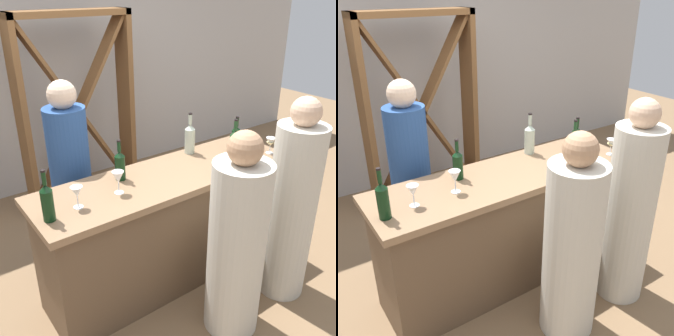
{
  "view_description": "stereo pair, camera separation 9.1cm",
  "coord_description": "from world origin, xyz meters",
  "views": [
    {
      "loc": [
        -1.53,
        -2.08,
        2.2
      ],
      "look_at": [
        0.0,
        0.0,
        0.99
      ],
      "focal_mm": 41.8,
      "sensor_mm": 36.0,
      "label": 1
    },
    {
      "loc": [
        -1.45,
        -2.13,
        2.2
      ],
      "look_at": [
        0.0,
        0.0,
        0.99
      ],
      "focal_mm": 41.8,
      "sensor_mm": 36.0,
      "label": 2
    }
  ],
  "objects": [
    {
      "name": "wine_glass_near_center",
      "position": [
        0.51,
        -0.13,
        1.05
      ],
      "size": [
        0.07,
        0.07,
        0.17
      ],
      "color": "white",
      "rests_on": "bar_counter"
    },
    {
      "name": "person_center_guest",
      "position": [
        0.64,
        -0.64,
        0.72
      ],
      "size": [
        0.44,
        0.44,
        1.56
      ],
      "rotation": [
        0.0,
        0.0,
        1.26
      ],
      "color": "beige",
      "rests_on": "ground"
    },
    {
      "name": "back_wall",
      "position": [
        0.0,
        2.2,
        1.4
      ],
      "size": [
        8.0,
        0.1,
        2.8
      ],
      "primitive_type": "cube",
      "color": "#BCB7B2",
      "rests_on": "ground"
    },
    {
      "name": "wine_glass_near_left",
      "position": [
        0.91,
        -0.18,
        1.03
      ],
      "size": [
        0.08,
        0.08,
        0.14
      ],
      "color": "white",
      "rests_on": "bar_counter"
    },
    {
      "name": "wine_bottle_second_left_dark_green",
      "position": [
        -0.32,
        0.13,
        1.05
      ],
      "size": [
        0.07,
        0.07,
        0.3
      ],
      "color": "black",
      "rests_on": "bar_counter"
    },
    {
      "name": "ground_plane",
      "position": [
        0.0,
        0.0,
        0.0
      ],
      "size": [
        12.0,
        12.0,
        0.0
      ],
      "primitive_type": "plane",
      "color": "#846647"
    },
    {
      "name": "person_right_guest",
      "position": [
        -0.51,
        0.6,
        0.75
      ],
      "size": [
        0.37,
        0.37,
        1.59
      ],
      "rotation": [
        0.0,
        0.0,
        -1.39
      ],
      "color": "#284C8C",
      "rests_on": "ground"
    },
    {
      "name": "bar_counter",
      "position": [
        0.0,
        0.0,
        0.47
      ],
      "size": [
        2.04,
        0.61,
        0.94
      ],
      "color": "brown",
      "rests_on": "ground"
    },
    {
      "name": "wine_rack",
      "position": [
        0.05,
        1.65,
        0.99
      ],
      "size": [
        1.22,
        0.28,
        1.99
      ],
      "color": "brown",
      "rests_on": "ground"
    },
    {
      "name": "wine_glass_far_left",
      "position": [
        -0.43,
        -0.03,
        1.05
      ],
      "size": [
        0.08,
        0.08,
        0.16
      ],
      "color": "white",
      "rests_on": "bar_counter"
    },
    {
      "name": "wine_bottle_second_right_olive_green",
      "position": [
        0.6,
        -0.07,
        1.06
      ],
      "size": [
        0.08,
        0.08,
        0.32
      ],
      "color": "#193D1E",
      "rests_on": "bar_counter"
    },
    {
      "name": "wine_bottle_center_clear_pale",
      "position": [
        0.38,
        0.22,
        1.07
      ],
      "size": [
        0.08,
        0.08,
        0.34
      ],
      "color": "#B7C6B2",
      "rests_on": "bar_counter"
    },
    {
      "name": "wine_bottle_leftmost_dark_green",
      "position": [
        -0.93,
        -0.08,
        1.06
      ],
      "size": [
        0.07,
        0.07,
        0.33
      ],
      "color": "black",
      "rests_on": "bar_counter"
    },
    {
      "name": "wine_bottle_rightmost_dark_green",
      "position": [
        0.73,
        0.04,
        1.05
      ],
      "size": [
        0.08,
        0.08,
        0.29
      ],
      "color": "black",
      "rests_on": "bar_counter"
    },
    {
      "name": "wine_glass_near_right",
      "position": [
        -0.73,
        -0.05,
        1.04
      ],
      "size": [
        0.08,
        0.08,
        0.15
      ],
      "color": "white",
      "rests_on": "bar_counter"
    },
    {
      "name": "person_left_guest",
      "position": [
        0.06,
        -0.67,
        0.66
      ],
      "size": [
        0.47,
        0.47,
        1.46
      ],
      "rotation": [
        0.0,
        0.0,
        1.26
      ],
      "color": "beige",
      "rests_on": "ground"
    }
  ]
}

